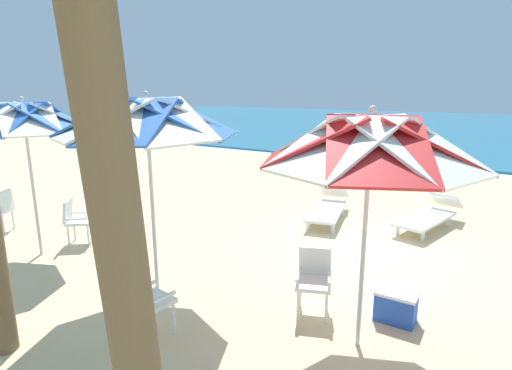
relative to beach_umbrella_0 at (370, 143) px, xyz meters
name	(u,v)px	position (x,y,z in m)	size (l,w,h in m)	color
ground_plane	(369,253)	(-0.67, 2.71, -2.33)	(80.00, 80.00, 0.00)	beige
sea	(479,128)	(-0.67, 29.90, -2.28)	(80.00, 36.00, 0.10)	teal
surf_foam	(442,170)	(-0.67, 11.60, -2.32)	(80.00, 0.70, 0.01)	white
beach_umbrella_0	(370,143)	(0.00, 0.00, 0.00)	(2.33, 2.33, 2.71)	silver
plastic_chair_0	(314,277)	(-0.73, 0.38, -1.83)	(0.57, 0.59, 0.87)	white
beach_umbrella_1	(147,120)	(-2.81, -0.35, 0.15)	(2.38, 2.38, 2.84)	silver
plastic_chair_1	(146,299)	(-2.15, -1.16, -1.83)	(0.50, 0.53, 0.87)	white
beach_umbrella_2	(24,119)	(-5.62, -0.38, 0.05)	(2.09, 2.09, 2.74)	silver
plastic_chair_2	(76,219)	(-5.51, 0.28, -1.83)	(0.63, 0.63, 0.87)	white
plastic_chair_3	(1,208)	(-7.39, -0.11, -1.83)	(0.63, 0.61, 0.87)	white
sun_lounger_0	(429,215)	(-0.01, 4.71, -2.04)	(1.12, 2.23, 0.62)	white
sun_lounger_1	(328,207)	(-2.03, 4.15, -2.04)	(1.05, 2.23, 0.62)	white
palm_tree_0	(111,130)	(-0.88, -2.49, 0.30)	(2.90, 2.69, 4.23)	brown
cooler_box	(396,306)	(0.25, 0.74, -2.12)	(0.50, 0.34, 0.40)	blue
beachgoer_seated	(404,168)	(-1.59, 9.71, -2.03)	(0.30, 0.93, 0.92)	#2D4CA5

